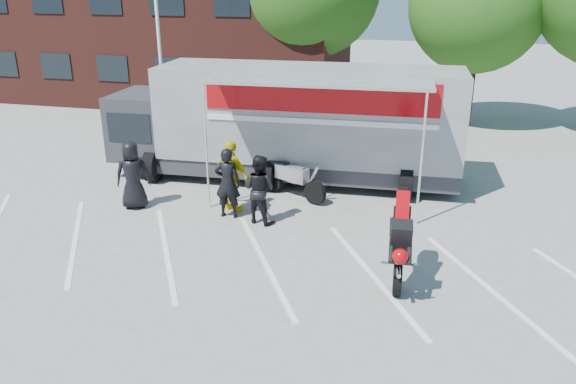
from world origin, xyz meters
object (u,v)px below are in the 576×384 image
at_px(transporter_truck, 292,179).
at_px(spectator_leather_b, 228,183).
at_px(stunt_bike_rider, 396,276).
at_px(spectator_hivis, 232,177).
at_px(parked_motorcycle, 293,197).
at_px(flagpole, 163,4).
at_px(spectator_leather_c, 259,189).
at_px(tree_mid, 477,5).
at_px(spectator_leather_a, 133,175).

xyz_separation_m(transporter_truck, spectator_leather_b, (-0.93, -3.31, 0.94)).
distance_m(stunt_bike_rider, spectator_hivis, 5.35).
relative_size(parked_motorcycle, spectator_leather_b, 1.22).
bearing_deg(flagpole, transporter_truck, -31.07).
xyz_separation_m(parked_motorcycle, spectator_hivis, (-1.36, -1.37, 0.98)).
height_order(stunt_bike_rider, spectator_leather_c, spectator_leather_c).
bearing_deg(tree_mid, stunt_bike_rider, -97.73).
xyz_separation_m(tree_mid, parked_motorcycle, (-5.11, -9.99, -4.94)).
relative_size(parked_motorcycle, stunt_bike_rider, 1.04).
bearing_deg(spectator_leather_b, parked_motorcycle, -129.28).
bearing_deg(spectator_leather_a, spectator_leather_c, 156.26).
bearing_deg(spectator_leather_b, flagpole, -56.76).
xyz_separation_m(parked_motorcycle, spectator_leather_c, (-0.44, -1.89, 0.90)).
distance_m(spectator_leather_b, spectator_hivis, 0.40).
height_order(flagpole, stunt_bike_rider, flagpole).
relative_size(transporter_truck, stunt_bike_rider, 4.97).
height_order(flagpole, transporter_truck, flagpole).
height_order(tree_mid, spectator_leather_a, tree_mid).
xyz_separation_m(spectator_leather_b, spectator_hivis, (-0.02, 0.39, 0.04)).
distance_m(flagpole, tree_mid, 12.31).
distance_m(transporter_truck, spectator_leather_c, 3.55).
height_order(tree_mid, spectator_leather_b, tree_mid).
xyz_separation_m(tree_mid, spectator_hivis, (-6.47, -11.36, -3.96)).
xyz_separation_m(flagpole, parked_motorcycle, (6.13, -4.99, -5.05)).
height_order(parked_motorcycle, stunt_bike_rider, stunt_bike_rider).
bearing_deg(tree_mid, transporter_truck, -123.14).
relative_size(flagpole, tree_mid, 1.04).
xyz_separation_m(transporter_truck, spectator_hivis, (-0.96, -2.91, 0.98)).
relative_size(transporter_truck, spectator_leather_c, 6.09).
relative_size(tree_mid, transporter_truck, 0.70).
relative_size(transporter_truck, spectator_leather_b, 5.83).
distance_m(flagpole, spectator_leather_b, 9.25).
bearing_deg(tree_mid, spectator_leather_c, -115.06).
relative_size(stunt_bike_rider, spectator_hivis, 1.13).
relative_size(flagpole, spectator_leather_b, 4.24).
xyz_separation_m(stunt_bike_rider, spectator_leather_c, (-3.66, 2.05, 0.90)).
distance_m(stunt_bike_rider, spectator_leather_c, 4.29).
xyz_separation_m(flagpole, spectator_leather_c, (5.69, -6.89, -4.15)).
bearing_deg(spectator_leather_c, flagpole, -34.47).
bearing_deg(spectator_leather_c, spectator_hivis, -13.73).
xyz_separation_m(spectator_leather_a, spectator_leather_b, (2.72, 0.03, 0.00)).
height_order(parked_motorcycle, spectator_leather_c, spectator_leather_c).
height_order(spectator_leather_b, spectator_hivis, spectator_hivis).
distance_m(flagpole, transporter_truck, 8.38).
relative_size(spectator_leather_b, spectator_hivis, 0.96).
distance_m(transporter_truck, spectator_hivis, 3.22).
bearing_deg(transporter_truck, spectator_leather_a, -140.12).
bearing_deg(stunt_bike_rider, transporter_truck, 119.76).
bearing_deg(parked_motorcycle, spectator_hivis, 161.49).
height_order(tree_mid, parked_motorcycle, tree_mid).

